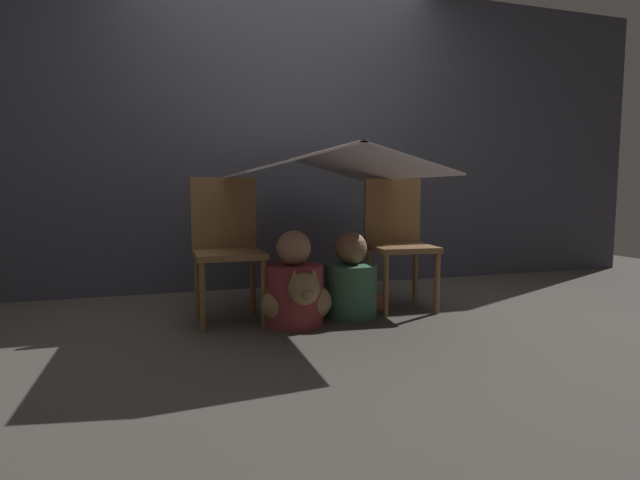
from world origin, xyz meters
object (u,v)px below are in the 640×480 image
(chair_left, at_px, (227,242))
(chair_right, at_px, (398,237))
(person_front, at_px, (294,287))
(dog, at_px, (298,300))
(person_second, at_px, (351,283))

(chair_left, bearing_deg, chair_right, -1.17)
(chair_left, xyz_separation_m, person_front, (0.36, -0.25, -0.25))
(chair_left, relative_size, person_front, 1.57)
(dog, bearing_deg, chair_right, 21.78)
(person_front, xyz_separation_m, dog, (0.01, -0.07, -0.07))
(person_second, bearing_deg, chair_right, 22.60)
(chair_right, bearing_deg, chair_left, -175.34)
(dog, bearing_deg, chair_left, 139.66)
(chair_left, relative_size, dog, 2.04)
(chair_left, distance_m, dog, 0.58)
(chair_left, height_order, person_front, chair_left)
(person_front, height_order, person_second, person_front)
(person_front, relative_size, person_second, 1.04)
(chair_right, height_order, person_second, chair_right)
(person_second, relative_size, dog, 1.25)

